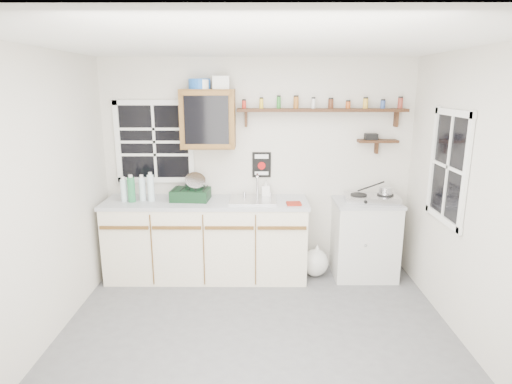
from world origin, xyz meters
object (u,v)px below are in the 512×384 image
hotplate (372,198)px  spice_shelf (323,109)px  dish_rack (192,191)px  main_cabinet (207,239)px  right_cabinet (364,239)px  upper_cabinet (208,119)px

hotplate → spice_shelf: bearing=166.1°
dish_rack → main_cabinet: bearing=-8.0°
right_cabinet → hotplate: (0.05, -0.02, 0.49)m
main_cabinet → dish_rack: bearing=167.7°
right_cabinet → hotplate: hotplate is taller
hotplate → upper_cabinet: bearing=-177.8°
dish_rack → upper_cabinet: bearing=33.8°
dish_rack → right_cabinet: bearing=4.0°
upper_cabinet → dish_rack: (-0.19, -0.11, -0.80)m
right_cabinet → spice_shelf: bearing=159.9°
main_cabinet → right_cabinet: main_cabinet is taller
right_cabinet → hotplate: size_ratio=1.44×
main_cabinet → dish_rack: dish_rack is taller
main_cabinet → spice_shelf: bearing=9.2°
main_cabinet → upper_cabinet: size_ratio=3.55×
main_cabinet → hotplate: (1.88, 0.01, 0.49)m
main_cabinet → upper_cabinet: (0.03, 0.14, 1.36)m
right_cabinet → dish_rack: bearing=179.7°
upper_cabinet → spice_shelf: (1.29, 0.07, 0.10)m
spice_shelf → right_cabinet: bearing=-20.1°
right_cabinet → upper_cabinet: size_ratio=1.40×
dish_rack → hotplate: 2.04m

